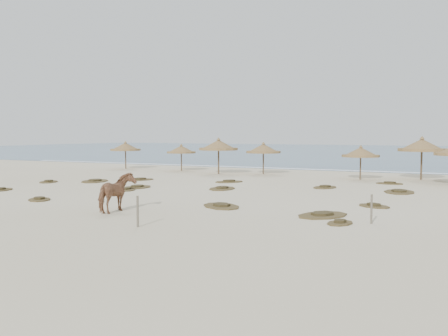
# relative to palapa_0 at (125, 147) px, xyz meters

# --- Properties ---
(ground) EXTENTS (160.00, 160.00, 0.00)m
(ground) POSITION_rel_palapa_0_xyz_m (16.63, -18.86, -2.08)
(ground) COLOR beige
(ground) RESTS_ON ground
(ocean) EXTENTS (200.00, 100.00, 0.01)m
(ocean) POSITION_rel_palapa_0_xyz_m (16.63, 56.14, -2.08)
(ocean) COLOR navy
(ocean) RESTS_ON ground
(foam_line) EXTENTS (70.00, 0.60, 0.01)m
(foam_line) POSITION_rel_palapa_0_xyz_m (16.63, 7.14, -2.08)
(foam_line) COLOR white
(foam_line) RESTS_ON ground
(palapa_0) EXTENTS (2.87, 2.87, 2.68)m
(palapa_0) POSITION_rel_palapa_0_xyz_m (0.00, 0.00, 0.00)
(palapa_0) COLOR #4E3B28
(palapa_0) RESTS_ON ground
(palapa_1) EXTENTS (3.42, 3.42, 2.45)m
(palapa_1) POSITION_rel_palapa_0_xyz_m (6.00, 0.35, -0.18)
(palapa_1) COLOR #4E3B28
(palapa_1) RESTS_ON ground
(palapa_2) EXTENTS (3.42, 3.42, 3.06)m
(palapa_2) POSITION_rel_palapa_0_xyz_m (10.66, -1.34, 0.29)
(palapa_2) COLOR #4E3B28
(palapa_2) RESTS_ON ground
(palapa_3) EXTENTS (3.64, 3.64, 2.69)m
(palapa_3) POSITION_rel_palapa_0_xyz_m (14.06, 0.20, 0.01)
(palapa_3) COLOR #4E3B28
(palapa_3) RESTS_ON ground
(palapa_4) EXTENTS (2.74, 2.74, 2.55)m
(palapa_4) POSITION_rel_palapa_0_xyz_m (22.29, -1.16, -0.10)
(palapa_4) COLOR #4E3B28
(palapa_4) RESTS_ON ground
(palapa_5) EXTENTS (3.87, 3.87, 3.21)m
(palapa_5) POSITION_rel_palapa_0_xyz_m (26.33, 0.58, 0.41)
(palapa_5) COLOR #4E3B28
(palapa_5) RESTS_ON ground
(horse) EXTENTS (1.11, 2.08, 1.68)m
(horse) POSITION_rel_palapa_0_xyz_m (15.92, -21.34, -1.24)
(horse) COLOR #9A6746
(horse) RESTS_ON ground
(fence_post_near) EXTENTS (0.09, 0.09, 1.14)m
(fence_post_near) POSITION_rel_palapa_0_xyz_m (18.78, -23.72, -1.51)
(fence_post_near) COLOR #706554
(fence_post_near) RESTS_ON ground
(fence_post_far) EXTENTS (0.09, 0.09, 1.11)m
(fence_post_far) POSITION_rel_palapa_0_xyz_m (26.27, -19.27, -1.52)
(fence_post_far) COLOR #706554
(fence_post_far) RESTS_ON ground
(scrub_0) EXTENTS (1.79, 2.23, 0.16)m
(scrub_0) POSITION_rel_palapa_0_xyz_m (4.44, -17.90, -2.03)
(scrub_0) COLOR brown
(scrub_0) RESTS_ON ground
(scrub_1) EXTENTS (2.61, 3.14, 0.16)m
(scrub_1) POSITION_rel_palapa_0_xyz_m (5.84, -11.12, -2.03)
(scrub_1) COLOR brown
(scrub_1) RESTS_ON ground
(scrub_2) EXTENTS (2.03, 2.21, 0.16)m
(scrub_2) POSITION_rel_palapa_0_xyz_m (11.06, -14.44, -2.03)
(scrub_2) COLOR brown
(scrub_2) RESTS_ON ground
(scrub_3) EXTENTS (1.80, 2.48, 0.16)m
(scrub_3) POSITION_rel_palapa_0_xyz_m (16.02, -11.37, -2.03)
(scrub_3) COLOR brown
(scrub_3) RESTS_ON ground
(scrub_4) EXTENTS (1.96, 1.80, 0.16)m
(scrub_4) POSITION_rel_palapa_0_xyz_m (25.61, -14.77, -2.03)
(scrub_4) COLOR brown
(scrub_4) RESTS_ON ground
(scrub_5) EXTENTS (1.96, 2.77, 0.16)m
(scrub_5) POSITION_rel_palapa_0_xyz_m (25.93, -8.38, -2.03)
(scrub_5) COLOR brown
(scrub_5) RESTS_ON ground
(scrub_6) EXTENTS (2.11, 2.52, 0.16)m
(scrub_6) POSITION_rel_palapa_0_xyz_m (8.03, -8.77, -2.03)
(scrub_6) COLOR brown
(scrub_6) RESTS_ON ground
(scrub_7) EXTENTS (1.62, 2.18, 0.16)m
(scrub_7) POSITION_rel_palapa_0_xyz_m (21.46, -7.89, -2.03)
(scrub_7) COLOR brown
(scrub_7) RESTS_ON ground
(scrub_8) EXTENTS (1.87, 2.13, 0.16)m
(scrub_8) POSITION_rel_palapa_0_xyz_m (3.33, -12.97, -2.03)
(scrub_8) COLOR brown
(scrub_8) RESTS_ON ground
(scrub_9) EXTENTS (2.77, 2.67, 0.16)m
(scrub_9) POSITION_rel_palapa_0_xyz_m (19.28, -17.95, -2.03)
(scrub_9) COLOR brown
(scrub_9) RESTS_ON ground
(scrub_10) EXTENTS (1.83, 1.22, 0.16)m
(scrub_10) POSITION_rel_palapa_0_xyz_m (24.73, -3.60, -2.03)
(scrub_10) COLOR brown
(scrub_10) RESTS_ON ground
(scrub_11) EXTENTS (1.94, 1.95, 0.16)m
(scrub_11) POSITION_rel_palapa_0_xyz_m (9.92, -19.99, -2.03)
(scrub_11) COLOR brown
(scrub_11) RESTS_ON ground
(scrub_12) EXTENTS (1.09, 1.47, 0.16)m
(scrub_12) POSITION_rel_palapa_0_xyz_m (25.23, -19.84, -2.03)
(scrub_12) COLOR brown
(scrub_12) RESTS_ON ground
(scrub_13) EXTENTS (2.29, 2.48, 0.16)m
(scrub_13) POSITION_rel_palapa_0_xyz_m (14.52, -7.31, -2.03)
(scrub_13) COLOR brown
(scrub_13) RESTS_ON ground
(scrub_14) EXTENTS (2.53, 2.91, 0.16)m
(scrub_14) POSITION_rel_palapa_0_xyz_m (24.17, -18.38, -2.03)
(scrub_14) COLOR brown
(scrub_14) RESTS_ON ground
(scrub_15) EXTENTS (1.70, 2.42, 0.16)m
(scrub_15) POSITION_rel_palapa_0_xyz_m (10.91, -13.02, -2.03)
(scrub_15) COLOR brown
(scrub_15) RESTS_ON ground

